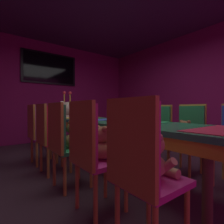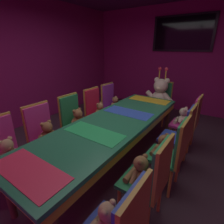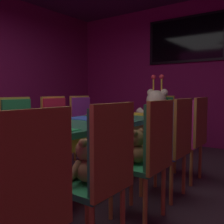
{
  "view_description": "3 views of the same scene",
  "coord_description": "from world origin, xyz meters",
  "px_view_note": "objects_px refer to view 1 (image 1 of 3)",
  "views": [
    {
      "loc": [
        -1.63,
        -1.9,
        0.92
      ],
      "look_at": [
        0.0,
        0.23,
        0.87
      ],
      "focal_mm": 28.07,
      "sensor_mm": 36.0,
      "label": 1
    },
    {
      "loc": [
        1.26,
        -1.85,
        1.74
      ],
      "look_at": [
        -0.15,
        0.19,
        0.79
      ],
      "focal_mm": 27.47,
      "sensor_mm": 36.0,
      "label": 2
    },
    {
      "loc": [
        1.8,
        -1.78,
        1.05
      ],
      "look_at": [
        0.19,
        0.43,
        0.83
      ],
      "focal_mm": 40.94,
      "sensor_mm": 36.0,
      "label": 3
    }
  ],
  "objects_px": {
    "chair_right_2": "(159,127)",
    "chair_right_3": "(136,125)",
    "teddy_left_1": "(103,145)",
    "wall_tv": "(50,69)",
    "teddy_right_2": "(154,129)",
    "teddy_left_4": "(45,129)",
    "teddy_right_1": "(184,132)",
    "teddy_right_4": "(112,124)",
    "chair_left_2": "(62,137)",
    "teddy_left_3": "(57,132)",
    "banquet_table": "(122,127)",
    "chair_left_0": "(138,161)",
    "chair_left_4": "(36,128)",
    "teddy_left_2": "(74,136)",
    "chair_left_1": "(89,146)",
    "chair_right_1": "(189,131)",
    "chair_left_3": "(47,132)",
    "king_teddy_bear": "(68,117)",
    "teddy_left_0": "(154,158)",
    "throne_chair": "(65,122)",
    "chair_right_4": "(117,123)"
  },
  "relations": [
    {
      "from": "teddy_left_0",
      "to": "chair_left_3",
      "type": "height_order",
      "value": "chair_left_3"
    },
    {
      "from": "teddy_left_2",
      "to": "chair_left_4",
      "type": "xyz_separation_m",
      "value": [
        -0.14,
        1.12,
        0.0
      ]
    },
    {
      "from": "chair_left_3",
      "to": "teddy_left_2",
      "type": "bearing_deg",
      "value": -76.9
    },
    {
      "from": "throne_chair",
      "to": "teddy_left_3",
      "type": "bearing_deg",
      "value": -26.59
    },
    {
      "from": "chair_left_1",
      "to": "king_teddy_bear",
      "type": "bearing_deg",
      "value": 70.51
    },
    {
      "from": "banquet_table",
      "to": "chair_left_0",
      "type": "distance_m",
      "value": 1.43
    },
    {
      "from": "chair_left_0",
      "to": "chair_left_4",
      "type": "distance_m",
      "value": 2.29
    },
    {
      "from": "chair_right_2",
      "to": "chair_right_3",
      "type": "height_order",
      "value": "same"
    },
    {
      "from": "teddy_left_2",
      "to": "teddy_left_4",
      "type": "bearing_deg",
      "value": 89.91
    },
    {
      "from": "teddy_left_3",
      "to": "wall_tv",
      "type": "xyz_separation_m",
      "value": [
        0.72,
        2.5,
        1.48
      ]
    },
    {
      "from": "teddy_left_3",
      "to": "chair_right_3",
      "type": "xyz_separation_m",
      "value": [
        1.58,
        -0.04,
        0.02
      ]
    },
    {
      "from": "chair_left_2",
      "to": "teddy_left_3",
      "type": "xyz_separation_m",
      "value": [
        0.15,
        0.58,
        -0.02
      ]
    },
    {
      "from": "chair_left_4",
      "to": "chair_right_2",
      "type": "bearing_deg",
      "value": -32.66
    },
    {
      "from": "chair_left_0",
      "to": "king_teddy_bear",
      "type": "height_order",
      "value": "king_teddy_bear"
    },
    {
      "from": "teddy_left_1",
      "to": "teddy_right_1",
      "type": "xyz_separation_m",
      "value": [
        1.42,
        0.04,
        -0.0
      ]
    },
    {
      "from": "chair_left_0",
      "to": "chair_right_4",
      "type": "height_order",
      "value": "same"
    },
    {
      "from": "banquet_table",
      "to": "chair_left_3",
      "type": "bearing_deg",
      "value": 145.15
    },
    {
      "from": "teddy_right_2",
      "to": "teddy_left_1",
      "type": "bearing_deg",
      "value": 22.67
    },
    {
      "from": "teddy_right_4",
      "to": "king_teddy_bear",
      "type": "height_order",
      "value": "king_teddy_bear"
    },
    {
      "from": "teddy_left_0",
      "to": "teddy_left_1",
      "type": "distance_m",
      "value": 0.56
    },
    {
      "from": "teddy_left_3",
      "to": "chair_left_1",
      "type": "bearing_deg",
      "value": -97.18
    },
    {
      "from": "chair_left_3",
      "to": "chair_right_4",
      "type": "distance_m",
      "value": 1.79
    },
    {
      "from": "teddy_right_1",
      "to": "teddy_left_2",
      "type": "bearing_deg",
      "value": -21.73
    },
    {
      "from": "chair_right_1",
      "to": "chair_right_3",
      "type": "xyz_separation_m",
      "value": [
        0.01,
        1.12,
        0.0
      ]
    },
    {
      "from": "chair_left_4",
      "to": "teddy_left_4",
      "type": "xyz_separation_m",
      "value": [
        0.14,
        -0.0,
        -0.03
      ]
    },
    {
      "from": "chair_left_1",
      "to": "teddy_left_4",
      "type": "relative_size",
      "value": 3.55
    },
    {
      "from": "teddy_left_0",
      "to": "teddy_left_4",
      "type": "bearing_deg",
      "value": 90.62
    },
    {
      "from": "teddy_left_4",
      "to": "king_teddy_bear",
      "type": "xyz_separation_m",
      "value": [
        0.73,
        0.74,
        0.16
      ]
    },
    {
      "from": "chair_right_2",
      "to": "teddy_left_1",
      "type": "bearing_deg",
      "value": 20.82
    },
    {
      "from": "chair_left_0",
      "to": "chair_right_2",
      "type": "bearing_deg",
      "value": 34.12
    },
    {
      "from": "teddy_left_4",
      "to": "teddy_right_1",
      "type": "xyz_separation_m",
      "value": [
        1.42,
        -1.69,
        0.01
      ]
    },
    {
      "from": "chair_right_4",
      "to": "wall_tv",
      "type": "bearing_deg",
      "value": -66.74
    },
    {
      "from": "teddy_right_1",
      "to": "chair_left_3",
      "type": "bearing_deg",
      "value": -36.43
    },
    {
      "from": "chair_left_2",
      "to": "chair_left_4",
      "type": "relative_size",
      "value": 1.0
    },
    {
      "from": "chair_right_2",
      "to": "wall_tv",
      "type": "relative_size",
      "value": 0.65
    },
    {
      "from": "teddy_right_1",
      "to": "king_teddy_bear",
      "type": "bearing_deg",
      "value": -73.97
    },
    {
      "from": "throne_chair",
      "to": "wall_tv",
      "type": "bearing_deg",
      "value": 180.0
    },
    {
      "from": "teddy_left_3",
      "to": "chair_left_2",
      "type": "bearing_deg",
      "value": -104.61
    },
    {
      "from": "chair_left_3",
      "to": "teddy_right_1",
      "type": "xyz_separation_m",
      "value": [
        1.56,
        -1.15,
        -0.01
      ]
    },
    {
      "from": "chair_right_4",
      "to": "throne_chair",
      "type": "xyz_separation_m",
      "value": [
        -0.84,
        0.9,
        0.0
      ]
    },
    {
      "from": "chair_left_2",
      "to": "wall_tv",
      "type": "xyz_separation_m",
      "value": [
        0.87,
        3.09,
        1.45
      ]
    },
    {
      "from": "chair_right_3",
      "to": "teddy_right_4",
      "type": "bearing_deg",
      "value": -75.0
    },
    {
      "from": "chair_left_3",
      "to": "chair_right_2",
      "type": "bearing_deg",
      "value": -18.4
    },
    {
      "from": "teddy_right_1",
      "to": "wall_tv",
      "type": "bearing_deg",
      "value": -79.2
    },
    {
      "from": "chair_left_2",
      "to": "chair_right_2",
      "type": "height_order",
      "value": "same"
    },
    {
      "from": "chair_right_1",
      "to": "chair_left_4",
      "type": "bearing_deg",
      "value": -44.69
    },
    {
      "from": "chair_left_1",
      "to": "chair_right_2",
      "type": "distance_m",
      "value": 1.85
    },
    {
      "from": "teddy_right_2",
      "to": "wall_tv",
      "type": "height_order",
      "value": "wall_tv"
    },
    {
      "from": "teddy_left_0",
      "to": "chair_left_1",
      "type": "height_order",
      "value": "chair_left_1"
    },
    {
      "from": "teddy_left_3",
      "to": "chair_right_2",
      "type": "relative_size",
      "value": 0.29
    }
  ]
}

